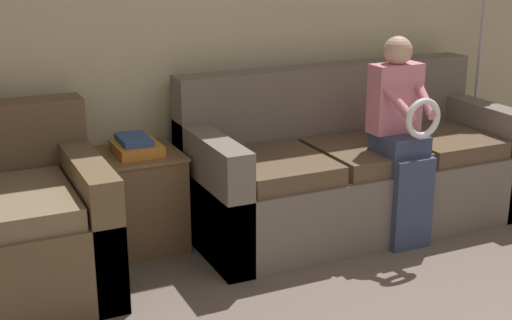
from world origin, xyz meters
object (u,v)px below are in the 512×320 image
side_shelf (138,198)px  book_stack (136,146)px  couch_main (350,171)px  child_left_seated (402,133)px

side_shelf → book_stack: book_stack is taller
couch_main → child_left_seated: 0.50m
couch_main → book_stack: (-1.32, 0.22, 0.27)m
couch_main → book_stack: 1.37m
side_shelf → child_left_seated: bearing=-22.5°
couch_main → side_shelf: bearing=170.3°
side_shelf → book_stack: bearing=-43.4°
couch_main → book_stack: bearing=170.4°
side_shelf → book_stack: (0.00, -0.00, 0.32)m
child_left_seated → book_stack: (-1.43, 0.59, -0.06)m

